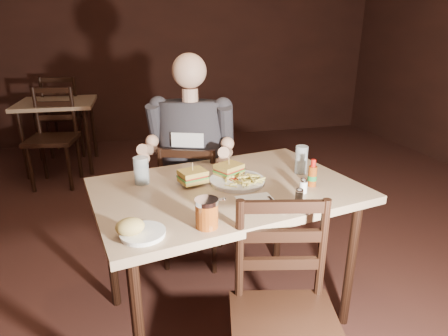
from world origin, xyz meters
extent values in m
plane|color=black|center=(0.00, 0.00, 0.00)|extent=(7.00, 7.00, 0.00)
plane|color=#331812|center=(0.00, 3.50, 1.40)|extent=(6.00, 0.00, 6.00)
cube|color=tan|center=(-0.23, -0.32, 0.75)|extent=(1.39, 1.05, 0.04)
cylinder|color=black|center=(-0.71, -0.75, 0.36)|extent=(0.05, 0.05, 0.73)
cylinder|color=black|center=(-0.83, -0.09, 0.36)|extent=(0.05, 0.05, 0.73)
cylinder|color=black|center=(0.37, -0.56, 0.36)|extent=(0.05, 0.05, 0.73)
cylinder|color=black|center=(0.25, 0.11, 0.36)|extent=(0.05, 0.05, 0.73)
cube|color=tan|center=(-1.42, 2.50, 0.75)|extent=(0.82, 0.82, 0.04)
cylinder|color=black|center=(-1.75, 2.19, 0.36)|extent=(0.04, 0.04, 0.73)
cylinder|color=black|center=(-1.73, 2.83, 0.36)|extent=(0.04, 0.04, 0.73)
cylinder|color=black|center=(-1.11, 2.17, 0.36)|extent=(0.04, 0.04, 0.73)
cylinder|color=black|center=(-1.09, 2.81, 0.36)|extent=(0.04, 0.04, 0.73)
cylinder|color=white|center=(-0.16, -0.29, 0.78)|extent=(0.32, 0.32, 0.02)
ellipsoid|color=maroon|center=(-0.18, -0.29, 0.79)|extent=(0.05, 0.05, 0.01)
cylinder|color=silver|center=(-0.63, -0.17, 0.84)|extent=(0.09, 0.09, 0.14)
cylinder|color=silver|center=(0.21, -0.24, 0.85)|extent=(0.08, 0.08, 0.15)
cube|color=white|center=(-0.14, -0.52, 0.77)|extent=(0.17, 0.16, 0.00)
cube|color=silver|center=(-0.04, -0.63, 0.78)|extent=(0.14, 0.18, 0.01)
cube|color=silver|center=(-0.08, -0.58, 0.78)|extent=(0.02, 0.17, 0.01)
cylinder|color=white|center=(-0.66, -0.70, 0.78)|extent=(0.20, 0.20, 0.01)
ellipsoid|color=tan|center=(-0.70, -0.70, 0.81)|extent=(0.12, 0.11, 0.06)
camera|label=1|loc=(-0.68, -1.97, 1.49)|focal=30.00mm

